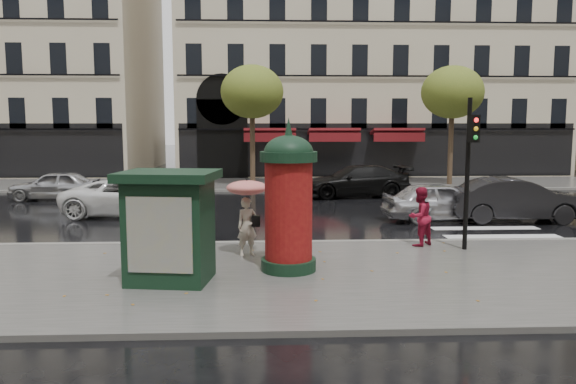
{
  "coord_description": "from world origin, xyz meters",
  "views": [
    {
      "loc": [
        -1.41,
        -12.8,
        3.49
      ],
      "look_at": [
        -0.78,
        1.5,
        1.74
      ],
      "focal_mm": 35.0,
      "sensor_mm": 36.0,
      "label": 1
    }
  ],
  "objects_px": {
    "woman_red": "(420,216)",
    "car_silver": "(440,201)",
    "car_darkgrey": "(516,200)",
    "car_white": "(134,197)",
    "man_burgundy": "(163,212)",
    "car_far_silver": "(55,185)",
    "woman_umbrella": "(247,205)",
    "car_black": "(355,181)",
    "morris_column": "(289,198)",
    "newsstand": "(170,225)",
    "traffic_light": "(470,159)"
  },
  "relations": [
    {
      "from": "woman_red",
      "to": "car_silver",
      "type": "xyz_separation_m",
      "value": [
        2.06,
        4.62,
        -0.23
      ]
    },
    {
      "from": "car_darkgrey",
      "to": "car_white",
      "type": "relative_size",
      "value": 0.91
    },
    {
      "from": "man_burgundy",
      "to": "car_far_silver",
      "type": "height_order",
      "value": "man_burgundy"
    },
    {
      "from": "woman_umbrella",
      "to": "car_far_silver",
      "type": "height_order",
      "value": "woman_umbrella"
    },
    {
      "from": "car_silver",
      "to": "woman_umbrella",
      "type": "bearing_deg",
      "value": 123.17
    },
    {
      "from": "car_black",
      "to": "morris_column",
      "type": "bearing_deg",
      "value": -23.39
    },
    {
      "from": "car_black",
      "to": "woman_red",
      "type": "bearing_deg",
      "value": -8.35
    },
    {
      "from": "woman_umbrella",
      "to": "morris_column",
      "type": "relative_size",
      "value": 0.57
    },
    {
      "from": "car_black",
      "to": "car_darkgrey",
      "type": "bearing_deg",
      "value": 25.34
    },
    {
      "from": "woman_umbrella",
      "to": "car_white",
      "type": "xyz_separation_m",
      "value": [
        -4.47,
        7.09,
        -0.71
      ]
    },
    {
      "from": "car_black",
      "to": "newsstand",
      "type": "bearing_deg",
      "value": -31.57
    },
    {
      "from": "woman_umbrella",
      "to": "car_darkgrey",
      "type": "height_order",
      "value": "woman_umbrella"
    },
    {
      "from": "car_black",
      "to": "car_silver",
      "type": "bearing_deg",
      "value": 8.44
    },
    {
      "from": "newsstand",
      "to": "woman_red",
      "type": "bearing_deg",
      "value": 27.25
    },
    {
      "from": "car_darkgrey",
      "to": "morris_column",
      "type": "bearing_deg",
      "value": 132.17
    },
    {
      "from": "woman_red",
      "to": "man_burgundy",
      "type": "distance_m",
      "value": 7.04
    },
    {
      "from": "car_far_silver",
      "to": "woman_umbrella",
      "type": "bearing_deg",
      "value": 38.58
    },
    {
      "from": "car_darkgrey",
      "to": "car_far_silver",
      "type": "distance_m",
      "value": 19.66
    },
    {
      "from": "car_silver",
      "to": "car_darkgrey",
      "type": "distance_m",
      "value": 2.66
    },
    {
      "from": "woman_umbrella",
      "to": "car_far_silver",
      "type": "bearing_deg",
      "value": 127.8
    },
    {
      "from": "car_silver",
      "to": "car_far_silver",
      "type": "relative_size",
      "value": 1.04
    },
    {
      "from": "man_burgundy",
      "to": "car_darkgrey",
      "type": "relative_size",
      "value": 0.41
    },
    {
      "from": "woman_umbrella",
      "to": "morris_column",
      "type": "bearing_deg",
      "value": -56.51
    },
    {
      "from": "car_white",
      "to": "newsstand",
      "type": "bearing_deg",
      "value": -158.7
    },
    {
      "from": "car_darkgrey",
      "to": "car_white",
      "type": "xyz_separation_m",
      "value": [
        -13.89,
        1.81,
        -0.06
      ]
    },
    {
      "from": "car_darkgrey",
      "to": "car_far_silver",
      "type": "relative_size",
      "value": 1.2
    },
    {
      "from": "morris_column",
      "to": "car_far_silver",
      "type": "xyz_separation_m",
      "value": [
        -10.12,
        13.27,
        -1.12
      ]
    },
    {
      "from": "woman_red",
      "to": "newsstand",
      "type": "relative_size",
      "value": 0.69
    },
    {
      "from": "woman_red",
      "to": "traffic_light",
      "type": "distance_m",
      "value": 2.06
    },
    {
      "from": "car_darkgrey",
      "to": "traffic_light",
      "type": "bearing_deg",
      "value": 147.25
    },
    {
      "from": "car_silver",
      "to": "car_black",
      "type": "relative_size",
      "value": 0.8
    },
    {
      "from": "man_burgundy",
      "to": "car_silver",
      "type": "bearing_deg",
      "value": 179.83
    },
    {
      "from": "woman_umbrella",
      "to": "car_black",
      "type": "distance_m",
      "value": 13.24
    },
    {
      "from": "man_burgundy",
      "to": "newsstand",
      "type": "xyz_separation_m",
      "value": [
        0.73,
        -3.34,
        0.25
      ]
    },
    {
      "from": "woman_red",
      "to": "car_far_silver",
      "type": "relative_size",
      "value": 0.41
    },
    {
      "from": "man_burgundy",
      "to": "car_white",
      "type": "height_order",
      "value": "man_burgundy"
    },
    {
      "from": "woman_umbrella",
      "to": "car_silver",
      "type": "distance_m",
      "value": 8.82
    },
    {
      "from": "car_white",
      "to": "car_black",
      "type": "distance_m",
      "value": 10.64
    },
    {
      "from": "woman_umbrella",
      "to": "car_darkgrey",
      "type": "relative_size",
      "value": 0.42
    },
    {
      "from": "car_darkgrey",
      "to": "car_far_silver",
      "type": "xyz_separation_m",
      "value": [
        -18.56,
        6.49,
        -0.11
      ]
    },
    {
      "from": "man_burgundy",
      "to": "car_far_silver",
      "type": "bearing_deg",
      "value": -84.16
    },
    {
      "from": "car_silver",
      "to": "car_white",
      "type": "relative_size",
      "value": 0.79
    },
    {
      "from": "morris_column",
      "to": "car_darkgrey",
      "type": "bearing_deg",
      "value": 38.79
    },
    {
      "from": "morris_column",
      "to": "car_black",
      "type": "height_order",
      "value": "morris_column"
    },
    {
      "from": "morris_column",
      "to": "car_silver",
      "type": "bearing_deg",
      "value": 50.72
    },
    {
      "from": "morris_column",
      "to": "woman_red",
      "type": "bearing_deg",
      "value": 33.33
    },
    {
      "from": "newsstand",
      "to": "car_black",
      "type": "height_order",
      "value": "newsstand"
    },
    {
      "from": "woman_umbrella",
      "to": "car_black",
      "type": "xyz_separation_m",
      "value": [
        4.8,
        12.32,
        -0.69
      ]
    },
    {
      "from": "man_burgundy",
      "to": "traffic_light",
      "type": "bearing_deg",
      "value": 148.61
    },
    {
      "from": "newsstand",
      "to": "car_far_silver",
      "type": "bearing_deg",
      "value": 118.25
    }
  ]
}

